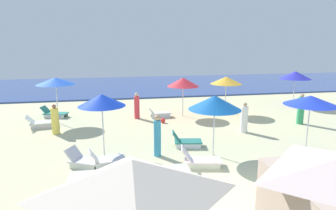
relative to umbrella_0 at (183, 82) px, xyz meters
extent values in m
plane|color=beige|center=(-1.24, -9.58, -2.10)|extent=(60.00, 60.00, 0.00)
cube|color=#314A8F|center=(-1.24, 13.18, -2.04)|extent=(60.00, 14.48, 0.12)
pyramid|color=beige|center=(-3.89, -12.88, 0.44)|extent=(2.26, 2.08, 0.53)
cylinder|color=silver|center=(0.00, 0.00, -1.18)|extent=(0.05, 0.05, 1.84)
cone|color=red|center=(0.00, 0.00, 0.00)|extent=(1.93, 1.93, 0.53)
cube|color=silver|center=(-1.38, -0.29, -1.97)|extent=(1.12, 0.09, 0.24)
cube|color=silver|center=(-1.41, 0.21, -1.97)|extent=(1.12, 0.09, 0.24)
cube|color=silver|center=(-1.39, -0.04, -1.82)|extent=(1.27, 0.65, 0.06)
cube|color=silver|center=(-1.96, -0.07, -1.65)|extent=(0.39, 0.58, 0.38)
cylinder|color=silver|center=(-7.18, -0.28, -1.00)|extent=(0.05, 0.05, 2.18)
cone|color=blue|center=(-7.18, -0.28, 0.28)|extent=(2.05, 2.05, 0.38)
cube|color=silver|center=(-7.65, 0.87, -1.99)|extent=(1.20, 0.38, 0.21)
cube|color=silver|center=(-7.50, 1.39, -1.99)|extent=(1.20, 0.38, 0.21)
cube|color=#2F8472|center=(-7.57, 1.13, -1.85)|extent=(1.50, 0.99, 0.06)
cube|color=#2F8472|center=(-8.19, 1.31, -1.65)|extent=(0.55, 0.69, 0.44)
cube|color=silver|center=(-7.80, -1.24, -1.98)|extent=(1.18, 0.22, 0.23)
cube|color=silver|center=(-7.88, -0.68, -1.98)|extent=(1.18, 0.22, 0.23)
cube|color=silver|center=(-7.84, -0.96, -1.83)|extent=(1.40, 0.86, 0.06)
cube|color=silver|center=(-8.45, -1.05, -1.63)|extent=(0.53, 0.70, 0.44)
cylinder|color=silver|center=(2.80, 0.18, -1.16)|extent=(0.05, 0.05, 1.88)
cone|color=gold|center=(2.80, 0.18, 0.02)|extent=(1.95, 1.95, 0.46)
cylinder|color=silver|center=(-4.57, -5.51, -1.09)|extent=(0.05, 0.05, 2.01)
cone|color=#1037CB|center=(-4.57, -5.51, 0.14)|extent=(1.83, 1.83, 0.46)
cube|color=silver|center=(-4.31, -6.96, -1.97)|extent=(1.03, 0.25, 0.25)
cube|color=silver|center=(-4.43, -6.40, -1.97)|extent=(1.03, 0.25, 0.25)
cube|color=silver|center=(-4.37, -6.68, -1.81)|extent=(1.28, 0.90, 0.06)
cube|color=silver|center=(-4.89, -6.79, -1.60)|extent=(0.47, 0.70, 0.45)
cube|color=silver|center=(-5.31, -6.83, -1.99)|extent=(0.90, 0.49, 0.22)
cube|color=silver|center=(-5.05, -6.32, -1.99)|extent=(0.90, 0.49, 0.22)
cube|color=silver|center=(-5.18, -6.58, -1.85)|extent=(1.29, 1.10, 0.06)
cube|color=silver|center=(-5.62, -6.35, -1.64)|extent=(0.62, 0.74, 0.45)
cylinder|color=silver|center=(8.40, 1.39, -1.14)|extent=(0.05, 0.05, 1.92)
cone|color=#2E30C2|center=(8.40, 1.39, 0.09)|extent=(2.13, 2.13, 0.54)
cube|color=silver|center=(9.14, 0.47, -1.99)|extent=(0.92, 0.55, 0.20)
cube|color=silver|center=(8.91, 0.88, -1.99)|extent=(0.92, 0.55, 0.20)
cube|color=blue|center=(9.02, 0.68, -1.86)|extent=(1.28, 1.06, 0.06)
cube|color=blue|center=(8.57, 0.41, -1.66)|extent=(0.64, 0.68, 0.44)
cylinder|color=silver|center=(3.68, -6.57, -1.13)|extent=(0.05, 0.05, 1.94)
cone|color=blue|center=(3.68, -6.57, 0.03)|extent=(2.09, 2.09, 0.39)
cylinder|color=silver|center=(-0.30, -6.35, -1.16)|extent=(0.05, 0.05, 1.88)
cone|color=#125BB0|center=(-0.30, -6.35, 0.06)|extent=(2.05, 2.05, 0.55)
cube|color=silver|center=(-1.08, -7.56, -1.99)|extent=(1.17, 0.29, 0.20)
cube|color=silver|center=(-0.96, -7.03, -1.99)|extent=(1.17, 0.29, 0.20)
cube|color=white|center=(-1.02, -7.30, -1.86)|extent=(1.43, 0.90, 0.06)
cube|color=white|center=(-1.62, -7.17, -1.62)|extent=(0.50, 0.67, 0.51)
cube|color=silver|center=(-1.08, -5.49, -1.99)|extent=(1.03, 0.22, 0.21)
cube|color=silver|center=(-0.99, -4.96, -1.99)|extent=(1.03, 0.22, 0.21)
cube|color=#2B7A70|center=(-1.03, -5.23, -1.86)|extent=(1.25, 0.82, 0.06)
cube|color=#2B7A70|center=(-1.55, -5.14, -1.64)|extent=(0.43, 0.65, 0.46)
cylinder|color=#E53944|center=(-2.80, -0.02, -1.44)|extent=(0.44, 0.44, 1.32)
sphere|color=beige|center=(-2.80, -0.02, -0.67)|extent=(0.24, 0.24, 0.24)
cylinder|color=#3895BF|center=(-2.49, -6.00, -1.37)|extent=(0.33, 0.33, 1.45)
sphere|color=tan|center=(-2.49, -6.00, -0.54)|extent=(0.23, 0.23, 0.23)
cylinder|color=white|center=(2.24, -3.72, -1.44)|extent=(0.43, 0.43, 1.32)
sphere|color=tan|center=(2.24, -3.72, -0.68)|extent=(0.21, 0.21, 0.21)
cylinder|color=#F9DD57|center=(-6.98, -2.24, -1.45)|extent=(0.42, 0.42, 1.29)
sphere|color=#9A5F49|center=(-6.98, -2.24, -0.71)|extent=(0.20, 0.20, 0.20)
cylinder|color=#349F61|center=(5.97, -2.88, -1.35)|extent=(0.50, 0.50, 1.49)
sphere|color=tan|center=(5.97, -2.88, -0.51)|extent=(0.21, 0.21, 0.21)
sphere|color=red|center=(-1.46, -1.29, -1.96)|extent=(0.27, 0.27, 0.27)
camera|label=1|loc=(-4.10, -16.68, 2.31)|focal=30.88mm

